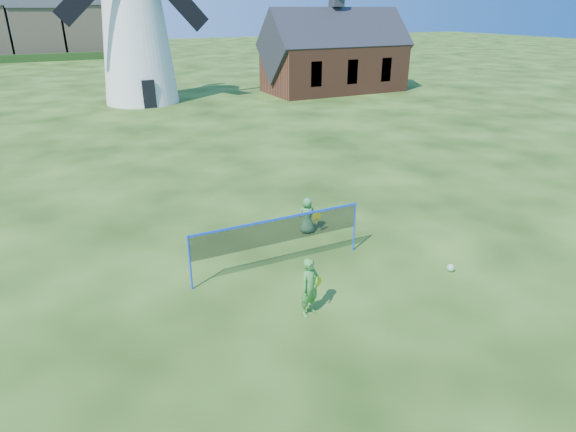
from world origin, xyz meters
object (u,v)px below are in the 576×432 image
(chapel, at_px, (335,57))
(play_ball, at_px, (451,268))
(player_girl, at_px, (310,287))
(player_boy, at_px, (307,215))
(badminton_net, at_px, (278,232))
(windmill, at_px, (134,23))

(chapel, bearing_deg, play_ball, -115.26)
(player_girl, relative_size, player_boy, 1.22)
(chapel, height_order, player_boy, chapel)
(badminton_net, distance_m, player_boy, 2.59)
(player_boy, bearing_deg, windmill, -68.64)
(windmill, xyz_separation_m, badminton_net, (-1.65, -28.17, -4.61))
(player_boy, bearing_deg, chapel, -101.91)
(player_boy, xyz_separation_m, play_ball, (2.38, -4.01, -0.49))
(chapel, bearing_deg, player_girl, -122.13)
(windmill, bearing_deg, badminton_net, -93.35)
(player_girl, bearing_deg, badminton_net, 64.37)
(windmill, bearing_deg, player_girl, -93.61)
(windmill, xyz_separation_m, player_boy, (0.20, -26.44, -5.15))
(chapel, distance_m, badminton_net, 31.86)
(windmill, bearing_deg, player_boy, -89.57)
(badminton_net, bearing_deg, windmill, 86.65)
(play_ball, bearing_deg, windmill, 94.85)
(chapel, relative_size, badminton_net, 2.41)
(chapel, distance_m, player_boy, 29.43)
(windmill, height_order, player_girl, windmill)
(badminton_net, bearing_deg, player_boy, 43.08)
(play_ball, bearing_deg, badminton_net, 151.68)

